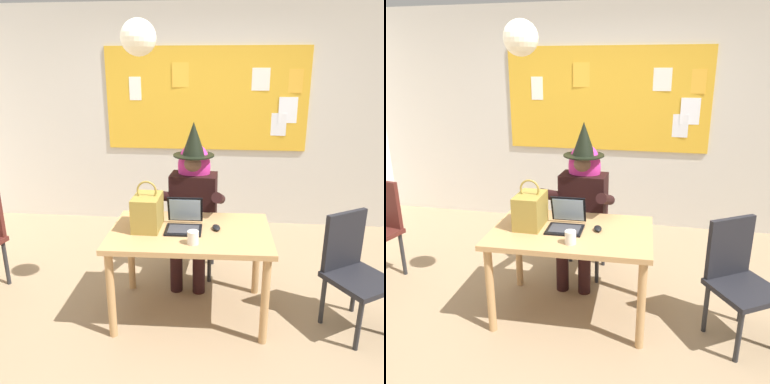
% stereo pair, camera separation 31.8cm
% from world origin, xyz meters
% --- Properties ---
extents(ground_plane, '(24.00, 24.00, 0.00)m').
position_xyz_m(ground_plane, '(0.00, 0.00, 0.00)').
color(ground_plane, '#937A5B').
extents(wall_back_bulletin, '(6.17, 2.22, 2.62)m').
position_xyz_m(wall_back_bulletin, '(-0.00, 2.00, 1.33)').
color(wall_back_bulletin, beige).
rests_on(wall_back_bulletin, ground).
extents(desk_main, '(1.24, 0.81, 0.72)m').
position_xyz_m(desk_main, '(0.02, -0.04, 0.63)').
color(desk_main, tan).
rests_on(desk_main, ground).
extents(chair_at_desk, '(0.43, 0.43, 0.91)m').
position_xyz_m(chair_at_desk, '(-0.01, 0.71, 0.51)').
color(chair_at_desk, '#2D3347').
rests_on(chair_at_desk, ground).
extents(person_costumed, '(0.61, 0.66, 1.46)m').
position_xyz_m(person_costumed, '(-0.02, 0.59, 0.80)').
color(person_costumed, black).
rests_on(person_costumed, ground).
extents(laptop, '(0.28, 0.30, 0.23)m').
position_xyz_m(laptop, '(-0.03, 0.00, 0.78)').
color(laptop, black).
rests_on(laptop, desk_main).
extents(computer_mouse, '(0.08, 0.11, 0.03)m').
position_xyz_m(computer_mouse, '(0.22, -0.01, 0.74)').
color(computer_mouse, black).
rests_on(computer_mouse, desk_main).
extents(handbag, '(0.20, 0.30, 0.38)m').
position_xyz_m(handbag, '(-0.31, -0.02, 0.86)').
color(handbag, olive).
rests_on(handbag, desk_main).
extents(coffee_mug, '(0.08, 0.08, 0.09)m').
position_xyz_m(coffee_mug, '(0.07, -0.27, 0.77)').
color(coffee_mug, silver).
rests_on(coffee_mug, desk_main).
extents(chair_extra_corner, '(0.58, 0.58, 0.89)m').
position_xyz_m(chair_extra_corner, '(1.24, -0.06, 0.50)').
color(chair_extra_corner, black).
rests_on(chair_extra_corner, ground).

